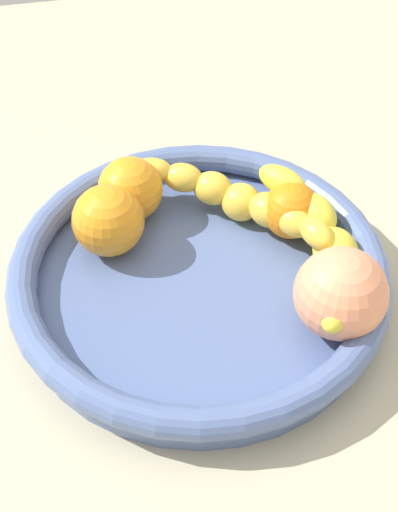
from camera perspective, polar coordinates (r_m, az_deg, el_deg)
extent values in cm
cube|color=#B7AF91|center=(68.33, 0.00, -3.76)|extent=(120.00, 120.00, 3.00)
cylinder|color=#52689E|center=(66.43, 0.00, -2.38)|extent=(32.41, 32.41, 1.99)
torus|color=#52689E|center=(64.68, 0.00, -1.00)|extent=(34.32, 34.32, 2.73)
ellipsoid|color=yellow|center=(65.23, 9.33, 1.66)|extent=(3.65, 4.53, 2.44)
ellipsoid|color=yellow|center=(67.12, 7.50, 2.78)|extent=(4.44, 4.84, 2.88)
ellipsoid|color=yellow|center=(68.84, 5.49, 3.65)|extent=(5.04, 5.14, 3.31)
ellipsoid|color=yellow|center=(70.35, 3.34, 4.28)|extent=(5.43, 5.42, 3.75)
ellipsoid|color=yellow|center=(70.86, 1.09, 5.38)|extent=(5.10, 4.92, 3.31)
ellipsoid|color=yellow|center=(71.15, -1.28, 6.22)|extent=(4.76, 4.23, 2.88)
ellipsoid|color=yellow|center=(71.21, -3.73, 6.79)|extent=(4.42, 3.37, 2.44)
ellipsoid|color=yellow|center=(59.00, 11.03, -4.06)|extent=(5.29, 5.70, 2.63)
ellipsoid|color=yellow|center=(62.70, 11.53, -1.80)|extent=(4.85, 5.99, 3.34)
ellipsoid|color=yellow|center=(66.35, 10.74, 0.32)|extent=(4.09, 5.22, 4.05)
ellipsoid|color=yellow|center=(68.11, 9.11, 3.40)|extent=(4.90, 6.02, 3.34)
ellipsoid|color=yellow|center=(69.39, 6.61, 5.92)|extent=(5.32, 5.68, 2.63)
sphere|color=orange|center=(66.69, -7.19, 2.80)|extent=(6.73, 6.73, 6.73)
sphere|color=orange|center=(68.67, 7.31, 3.61)|extent=(5.45, 5.45, 5.45)
sphere|color=orange|center=(70.03, -5.45, 5.29)|extent=(6.31, 6.31, 6.31)
sphere|color=#F99A6D|center=(60.44, 11.14, -2.94)|extent=(7.88, 7.88, 7.88)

